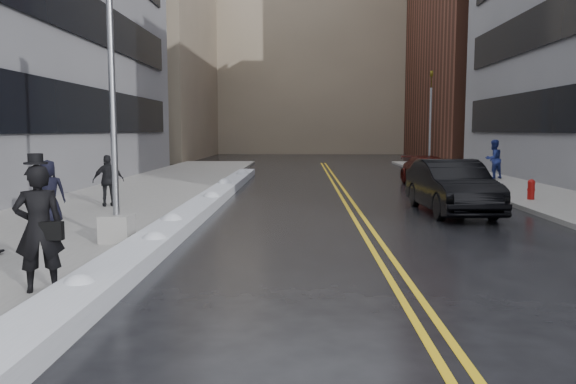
# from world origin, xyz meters

# --- Properties ---
(ground) EXTENTS (160.00, 160.00, 0.00)m
(ground) POSITION_xyz_m (0.00, 0.00, 0.00)
(ground) COLOR black
(ground) RESTS_ON ground
(sidewalk_west) EXTENTS (5.50, 50.00, 0.15)m
(sidewalk_west) POSITION_xyz_m (-5.75, 10.00, 0.07)
(sidewalk_west) COLOR gray
(sidewalk_west) RESTS_ON ground
(sidewalk_east) EXTENTS (4.00, 50.00, 0.15)m
(sidewalk_east) POSITION_xyz_m (10.00, 10.00, 0.07)
(sidewalk_east) COLOR gray
(sidewalk_east) RESTS_ON ground
(lane_line_left) EXTENTS (0.12, 50.00, 0.01)m
(lane_line_left) POSITION_xyz_m (2.35, 10.00, 0.00)
(lane_line_left) COLOR gold
(lane_line_left) RESTS_ON ground
(lane_line_right) EXTENTS (0.12, 50.00, 0.01)m
(lane_line_right) POSITION_xyz_m (2.65, 10.00, 0.00)
(lane_line_right) COLOR gold
(lane_line_right) RESTS_ON ground
(snow_ridge) EXTENTS (0.90, 30.00, 0.34)m
(snow_ridge) POSITION_xyz_m (-2.45, 8.00, 0.17)
(snow_ridge) COLOR silver
(snow_ridge) RESTS_ON ground
(building_west_far) EXTENTS (14.00, 22.00, 18.00)m
(building_west_far) POSITION_xyz_m (-15.50, 44.00, 9.00)
(building_west_far) COLOR gray
(building_west_far) RESTS_ON ground
(building_east_far) EXTENTS (14.00, 20.00, 28.00)m
(building_east_far) POSITION_xyz_m (19.00, 42.00, 14.00)
(building_east_far) COLOR #562D21
(building_east_far) RESTS_ON ground
(building_far) EXTENTS (36.00, 16.00, 22.00)m
(building_far) POSITION_xyz_m (2.00, 60.00, 11.00)
(building_far) COLOR gray
(building_far) RESTS_ON ground
(lamppost) EXTENTS (0.65, 0.65, 7.62)m
(lamppost) POSITION_xyz_m (-3.30, 2.00, 2.53)
(lamppost) COLOR gray
(lamppost) RESTS_ON sidewalk_west
(fire_hydrant) EXTENTS (0.26, 0.26, 0.73)m
(fire_hydrant) POSITION_xyz_m (9.00, 10.00, 0.55)
(fire_hydrant) COLOR maroon
(fire_hydrant) RESTS_ON sidewalk_east
(traffic_signal) EXTENTS (0.16, 0.20, 6.00)m
(traffic_signal) POSITION_xyz_m (8.50, 24.00, 3.40)
(traffic_signal) COLOR gray
(traffic_signal) RESTS_ON sidewalk_east
(pedestrian_fedora) EXTENTS (0.84, 0.71, 1.95)m
(pedestrian_fedora) POSITION_xyz_m (-3.20, -1.85, 1.13)
(pedestrian_fedora) COLOR black
(pedestrian_fedora) RESTS_ON sidewalk_west
(pedestrian_c) EXTENTS (0.98, 0.84, 1.69)m
(pedestrian_c) POSITION_xyz_m (-5.86, 4.33, 1.00)
(pedestrian_c) COLOR black
(pedestrian_c) RESTS_ON sidewalk_west
(pedestrian_d) EXTENTS (1.06, 0.75, 1.67)m
(pedestrian_d) POSITION_xyz_m (-5.49, 7.82, 0.99)
(pedestrian_d) COLOR black
(pedestrian_d) RESTS_ON sidewalk_west
(pedestrian_east) EXTENTS (1.20, 1.09, 1.99)m
(pedestrian_east) POSITION_xyz_m (10.62, 18.86, 1.15)
(pedestrian_east) COLOR navy
(pedestrian_east) RESTS_ON sidewalk_east
(car_black) EXTENTS (2.01, 5.19, 1.69)m
(car_black) POSITION_xyz_m (5.52, 7.60, 0.84)
(car_black) COLOR black
(car_black) RESTS_ON ground
(car_maroon) EXTENTS (2.09, 4.84, 1.39)m
(car_maroon) POSITION_xyz_m (6.72, 16.22, 0.69)
(car_maroon) COLOR #460E0B
(car_maroon) RESTS_ON ground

